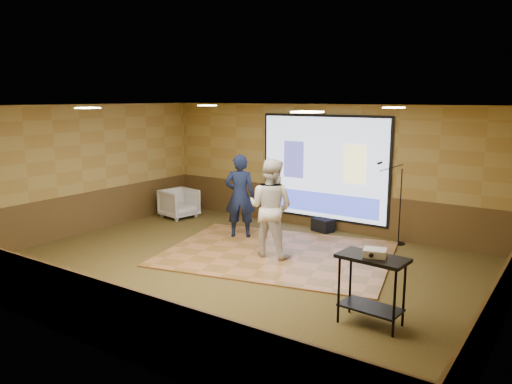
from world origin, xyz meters
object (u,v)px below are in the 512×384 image
Objects in this scene: mic_stand at (397,222)px; dance_floor at (277,253)px; duffel_bag at (323,225)px; projector_screen at (323,169)px; projector at (375,253)px; av_table at (372,277)px; player_left at (240,196)px; player_right at (271,208)px; banquet_chair at (179,203)px.

dance_floor is at bearing -139.95° from mic_stand.
dance_floor is at bearing -88.99° from duffel_bag.
projector_screen is 5.23m from projector.
projector reaches higher than av_table.
projector_screen is 10.71× the size of projector.
player_left is 3.86× the size of duffel_bag.
player_left reaches higher than dance_floor.
mic_stand is (1.74, 2.11, 0.48)m from dance_floor.
mic_stand reaches higher than projector.
player_left is at bearing -124.10° from projector_screen.
projector_screen is 5.27m from av_table.
av_table is at bearing -160.63° from projector.
projector_screen is 2.18m from player_left.
dance_floor is at bearing 144.26° from av_table.
player_left is 2.19m from duffel_bag.
av_table is 4.23m from mic_stand.
mic_stand reaches higher than duffel_bag.
player_right is (1.31, -0.77, 0.04)m from player_left.
dance_floor is 1.75m from player_left.
banquet_chair reaches higher than dance_floor.
projector_screen is at bearing 121.45° from duffel_bag.
projector is at bearing -35.30° from dance_floor.
dance_floor is 3.57m from projector.
player_left is at bearing 148.17° from av_table.
projector_screen is 2.16m from mic_stand.
player_left is 3.50m from mic_stand.
banquet_chair is (-3.68, -1.09, -1.09)m from projector_screen.
banquet_chair is at bearing -25.88° from player_right.
player_right is at bearing 133.37° from projector.
player_left is 2.64m from banquet_chair.
projector_screen reaches higher than av_table.
banquet_chair reaches higher than duffel_bag.
mic_stand is (1.91, -0.21, -0.98)m from projector_screen.
mic_stand is 1.81m from duffel_bag.
player_right is 1.09× the size of mic_stand.
mic_stand is at bearing -0.20° from duffel_bag.
player_left reaches higher than mic_stand.
projector is at bearing -55.39° from duffel_bag.
dance_floor is at bearing -107.71° from player_right.
player_right is at bearing -138.11° from mic_stand.
mic_stand is at bearing 103.93° from av_table.
av_table reaches higher than duffel_bag.
dance_floor is 2.28× the size of player_right.
duffel_bag is at bearing 124.29° from av_table.
mic_stand reaches higher than av_table.
banquet_chair is 1.73× the size of duffel_bag.
projector_screen is 2.57m from player_right.
banquet_chair is at bearing -163.46° from projector_screen.
projector_screen is at bearing 163.22° from mic_stand.
dance_floor is at bearing 130.09° from projector.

